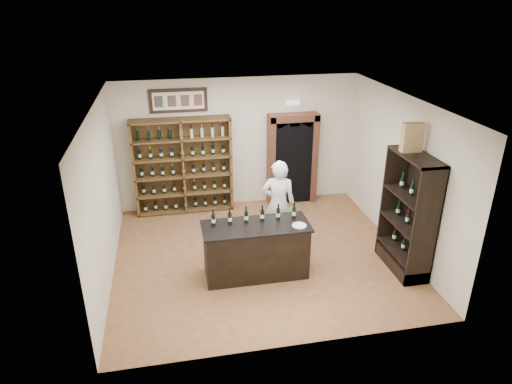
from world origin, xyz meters
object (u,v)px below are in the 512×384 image
wine_shelf (183,166)px  side_cabinet (407,231)px  tasting_counter (256,250)px  shopkeeper (278,204)px  counter_bottle_0 (213,220)px  wine_crate (412,137)px

wine_shelf → side_cabinet: same height
tasting_counter → shopkeeper: 1.20m
wine_shelf → tasting_counter: 3.19m
counter_bottle_0 → wine_crate: (3.39, -0.25, 1.34)m
wine_crate → shopkeeper: bearing=156.3°
tasting_counter → shopkeeper: shopkeeper is taller
wine_shelf → tasting_counter: wine_shelf is taller
counter_bottle_0 → shopkeeper: shopkeeper is taller
shopkeeper → tasting_counter: bearing=72.1°
counter_bottle_0 → tasting_counter: bearing=-11.4°
counter_bottle_0 → shopkeeper: size_ratio=0.17×
counter_bottle_0 → shopkeeper: (1.35, 0.79, -0.20)m
tasting_counter → counter_bottle_0: bearing=168.6°
counter_bottle_0 → side_cabinet: bearing=-7.4°
wine_crate → counter_bottle_0: bearing=179.1°
shopkeeper → wine_crate: 2.76m
tasting_counter → shopkeeper: (0.63, 0.93, 0.41)m
tasting_counter → wine_crate: bearing=-2.2°
tasting_counter → counter_bottle_0: size_ratio=6.27×
side_cabinet → wine_crate: size_ratio=4.36×
side_cabinet → shopkeeper: side_cabinet is taller
counter_bottle_0 → side_cabinet: (3.44, -0.45, -0.35)m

